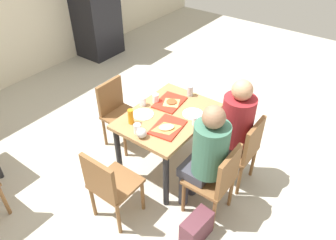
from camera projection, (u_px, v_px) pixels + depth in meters
name	position (u px, v px, depth m)	size (l,w,h in m)	color
ground_plane	(168.00, 165.00, 3.77)	(10.00, 10.00, 0.02)	#B2AD9E
main_table	(168.00, 123.00, 3.38)	(1.04, 0.75, 0.73)	#9E7247
chair_near_left	(218.00, 179.00, 2.94)	(0.40, 0.40, 0.83)	brown
chair_near_right	(243.00, 148.00, 3.27)	(0.40, 0.40, 0.83)	brown
chair_far_side	(117.00, 109.00, 3.83)	(0.40, 0.40, 0.83)	brown
chair_left_end	(109.00, 184.00, 2.89)	(0.40, 0.40, 0.83)	brown
person_in_red	(206.00, 153.00, 2.86)	(0.32, 0.42, 1.24)	#383842
person_in_brown_jacket	(233.00, 124.00, 3.19)	(0.32, 0.42, 1.24)	#383842
tray_red_near	(168.00, 127.00, 3.13)	(0.36, 0.26, 0.02)	red
tray_red_far	(170.00, 102.00, 3.48)	(0.36, 0.26, 0.02)	red
paper_plate_center	(143.00, 114.00, 3.31)	(0.22, 0.22, 0.01)	white
paper_plate_near_edge	(193.00, 114.00, 3.32)	(0.22, 0.22, 0.01)	white
pizza_slice_a	(167.00, 128.00, 3.10)	(0.27, 0.26, 0.02)	#C68C47
pizza_slice_b	(172.00, 102.00, 3.46)	(0.21, 0.21, 0.02)	#DBAD60
plastic_cup_a	(143.00, 101.00, 3.42)	(0.07, 0.07, 0.10)	white
plastic_cup_b	(196.00, 120.00, 3.15)	(0.07, 0.07, 0.10)	white
plastic_cup_c	(137.00, 129.00, 3.05)	(0.07, 0.07, 0.10)	white
plastic_cup_d	(156.00, 98.00, 3.47)	(0.07, 0.07, 0.10)	white
soda_can	(190.00, 91.00, 3.57)	(0.07, 0.07, 0.12)	#B7BCC6
condiment_bottle	(131.00, 117.00, 3.15)	(0.06, 0.06, 0.16)	orange
foil_bundle	(142.00, 133.00, 2.99)	(0.10, 0.10, 0.10)	silver
handbag	(197.00, 228.00, 2.91)	(0.32, 0.16, 0.28)	#592D38
drink_fridge	(95.00, 3.00, 5.62)	(0.70, 0.60, 1.90)	black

